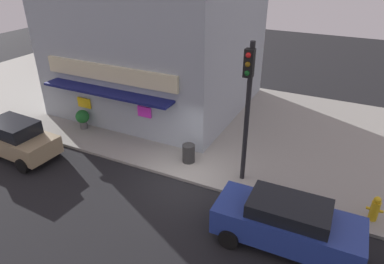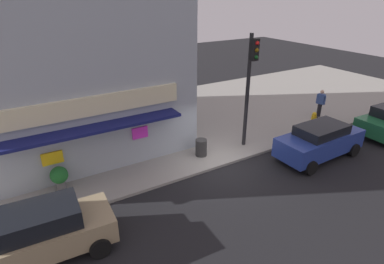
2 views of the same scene
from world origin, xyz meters
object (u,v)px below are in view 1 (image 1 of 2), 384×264
fire_hydrant (375,209)px  potted_plant_by_doorway (99,108)px  parked_car_tan (15,138)px  parked_car_blue (287,223)px  traffic_light (248,98)px  trash_can (189,153)px  potted_plant_by_window (83,118)px

fire_hydrant → potted_plant_by_doorway: 13.47m
parked_car_tan → parked_car_blue: bearing=-0.5°
parked_car_blue → traffic_light: bearing=131.8°
fire_hydrant → parked_car_blue: (-2.42, -2.31, 0.29)m
traffic_light → trash_can: bearing=174.3°
potted_plant_by_doorway → potted_plant_by_window: 1.18m
potted_plant_by_doorway → trash_can: bearing=-14.8°
parked_car_blue → fire_hydrant: bearing=43.6°
fire_hydrant → traffic_light: bearing=177.0°
parked_car_blue → parked_car_tan: 11.89m
potted_plant_by_doorway → parked_car_blue: bearing=-22.1°
trash_can → parked_car_tan: size_ratio=0.20×
trash_can → parked_car_blue: 5.52m
potted_plant_by_doorway → parked_car_blue: size_ratio=0.26×
fire_hydrant → parked_car_tan: 14.49m
potted_plant_by_doorway → parked_car_tan: (-1.01, -4.32, 0.06)m
potted_plant_by_window → parked_car_blue: bearing=-16.6°
fire_hydrant → trash_can: (-7.16, 0.49, -0.05)m
traffic_light → fire_hydrant: traffic_light is taller
fire_hydrant → trash_can: bearing=176.1°
fire_hydrant → parked_car_blue: size_ratio=0.21×
potted_plant_by_window → parked_car_blue: parked_car_blue is taller
parked_car_tan → fire_hydrant: bearing=8.8°
parked_car_tan → potted_plant_by_window: bearing=72.9°
potted_plant_by_doorway → parked_car_tan: 4.44m
parked_car_blue → potted_plant_by_doorway: bearing=157.9°
potted_plant_by_doorway → parked_car_tan: parked_car_tan is taller
potted_plant_by_window → parked_car_tan: parked_car_tan is taller
trash_can → fire_hydrant: bearing=-3.9°
fire_hydrant → potted_plant_by_window: size_ratio=0.93×
traffic_light → trash_can: (-2.45, 0.24, -3.06)m
traffic_light → fire_hydrant: bearing=-3.0°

